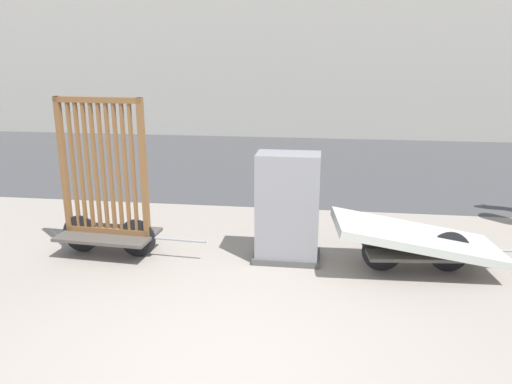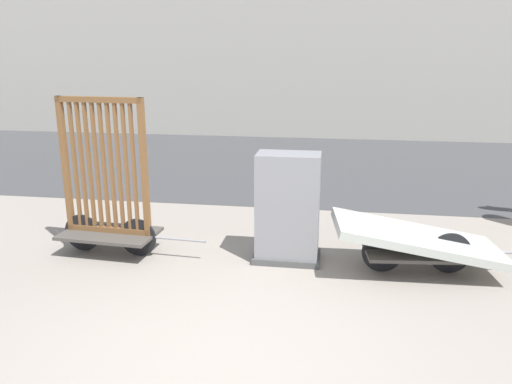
{
  "view_description": "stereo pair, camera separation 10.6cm",
  "coord_description": "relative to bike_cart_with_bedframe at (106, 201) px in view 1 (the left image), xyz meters",
  "views": [
    {
      "loc": [
        0.79,
        -3.6,
        2.51
      ],
      "look_at": [
        0.0,
        2.13,
        0.91
      ],
      "focal_mm": 35.0,
      "sensor_mm": 36.0,
      "label": 1
    },
    {
      "loc": [
        0.89,
        -3.58,
        2.51
      ],
      "look_at": [
        0.0,
        2.13,
        0.91
      ],
      "focal_mm": 35.0,
      "sensor_mm": 36.0,
      "label": 2
    }
  ],
  "objects": [
    {
      "name": "bike_cart_with_mattress",
      "position": [
        3.84,
        0.0,
        -0.33
      ],
      "size": [
        2.32,
        1.11,
        0.66
      ],
      "rotation": [
        0.0,
        0.0,
        0.11
      ],
      "color": "#4C4742",
      "rests_on": "ground_plane"
    },
    {
      "name": "bike_cart_with_bedframe",
      "position": [
        0.0,
        0.0,
        0.0
      ],
      "size": [
        1.94,
        0.77,
        2.01
      ],
      "rotation": [
        0.0,
        0.0,
        -0.07
      ],
      "color": "#4C4742",
      "rests_on": "ground_plane"
    },
    {
      "name": "utility_cabinet",
      "position": [
        2.29,
        0.13,
        -0.08
      ],
      "size": [
        0.83,
        0.51,
        1.36
      ],
      "color": "#4C4C4C",
      "rests_on": "ground_plane"
    },
    {
      "name": "ground_plane",
      "position": [
        1.91,
        -2.13,
        -0.72
      ],
      "size": [
        60.0,
        60.0,
        0.0
      ],
      "primitive_type": "plane",
      "color": "gray"
    },
    {
      "name": "road_strip",
      "position": [
        1.91,
        5.91,
        -0.72
      ],
      "size": [
        56.0,
        7.29,
        0.01
      ],
      "color": "#424244",
      "rests_on": "ground_plane"
    }
  ]
}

